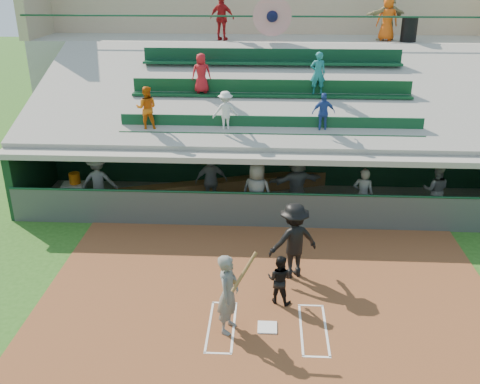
# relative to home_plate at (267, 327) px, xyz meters

# --- Properties ---
(ground) EXTENTS (100.00, 100.00, 0.00)m
(ground) POSITION_rel_home_plate_xyz_m (0.00, 0.00, -0.04)
(ground) COLOR #255317
(ground) RESTS_ON ground
(dirt_slab) EXTENTS (11.00, 9.00, 0.02)m
(dirt_slab) POSITION_rel_home_plate_xyz_m (0.00, 0.50, -0.03)
(dirt_slab) COLOR brown
(dirt_slab) RESTS_ON ground
(home_plate) EXTENTS (0.43, 0.43, 0.03)m
(home_plate) POSITION_rel_home_plate_xyz_m (0.00, 0.00, 0.00)
(home_plate) COLOR white
(home_plate) RESTS_ON dirt_slab
(batters_box_chalk) EXTENTS (2.65, 1.85, 0.01)m
(batters_box_chalk) POSITION_rel_home_plate_xyz_m (0.00, 0.00, -0.01)
(batters_box_chalk) COLOR white
(batters_box_chalk) RESTS_ON dirt_slab
(dugout_floor) EXTENTS (16.00, 3.50, 0.04)m
(dugout_floor) POSITION_rel_home_plate_xyz_m (0.00, 6.75, -0.02)
(dugout_floor) COLOR gray
(dugout_floor) RESTS_ON ground
(concourse_slab) EXTENTS (20.00, 3.00, 4.60)m
(concourse_slab) POSITION_rel_home_plate_xyz_m (0.00, 13.50, 2.26)
(concourse_slab) COLOR gray
(concourse_slab) RESTS_ON ground
(grandstand) EXTENTS (20.40, 10.40, 7.80)m
(grandstand) POSITION_rel_home_plate_xyz_m (-0.01, 10.51, 2.23)
(grandstand) COLOR #474B46
(grandstand) RESTS_ON ground
(batter_at_plate) EXTENTS (0.93, 0.81, 1.95)m
(batter_at_plate) POSITION_rel_home_plate_xyz_m (-0.85, -0.08, 0.92)
(batter_at_plate) COLOR #555752
(batter_at_plate) RESTS_ON dirt_slab
(catcher) EXTENTS (0.72, 0.64, 1.24)m
(catcher) POSITION_rel_home_plate_xyz_m (0.27, 1.03, 0.60)
(catcher) COLOR black
(catcher) RESTS_ON dirt_slab
(home_umpire) EXTENTS (1.49, 1.19, 2.02)m
(home_umpire) POSITION_rel_home_plate_xyz_m (0.63, 2.25, 0.99)
(home_umpire) COLOR black
(home_umpire) RESTS_ON dirt_slab
(dugout_bench) EXTENTS (16.02, 5.68, 0.50)m
(dugout_bench) POSITION_rel_home_plate_xyz_m (0.08, 7.99, 0.26)
(dugout_bench) COLOR brown
(dugout_bench) RESTS_ON dugout_floor
(white_table) EXTENTS (0.79, 0.64, 0.64)m
(white_table) POSITION_rel_home_plate_xyz_m (-6.58, 6.52, 0.32)
(white_table) COLOR silver
(white_table) RESTS_ON dugout_floor
(water_cooler) EXTENTS (0.37, 0.37, 0.37)m
(water_cooler) POSITION_rel_home_plate_xyz_m (-6.53, 6.57, 0.82)
(water_cooler) COLOR orange
(water_cooler) RESTS_ON white_table
(dugout_player_a) EXTENTS (1.26, 0.83, 1.83)m
(dugout_player_a) POSITION_rel_home_plate_xyz_m (-5.57, 6.13, 0.92)
(dugout_player_a) COLOR #61645F
(dugout_player_a) RESTS_ON dugout_floor
(dugout_player_b) EXTENTS (1.11, 0.63, 1.79)m
(dugout_player_b) POSITION_rel_home_plate_xyz_m (-1.90, 6.40, 0.90)
(dugout_player_b) COLOR #5C5F5A
(dugout_player_b) RESTS_ON dugout_floor
(dugout_player_c) EXTENTS (1.10, 0.88, 1.95)m
(dugout_player_c) POSITION_rel_home_plate_xyz_m (-0.38, 5.31, 0.98)
(dugout_player_c) COLOR #51544F
(dugout_player_c) RESTS_ON dugout_floor
(dugout_player_d) EXTENTS (1.86, 1.07, 1.91)m
(dugout_player_d) POSITION_rel_home_plate_xyz_m (0.88, 6.18, 0.96)
(dugout_player_d) COLOR #525550
(dugout_player_d) RESTS_ON dugout_floor
(dugout_player_e) EXTENTS (0.72, 0.57, 1.73)m
(dugout_player_e) POSITION_rel_home_plate_xyz_m (2.90, 5.56, 0.87)
(dugout_player_e) COLOR #52534F
(dugout_player_e) RESTS_ON dugout_floor
(dugout_player_f) EXTENTS (0.91, 0.78, 1.64)m
(dugout_player_f) POSITION_rel_home_plate_xyz_m (5.29, 6.20, 0.83)
(dugout_player_f) COLOR #5D5F5A
(dugout_player_f) RESTS_ON dugout_floor
(trash_bin) EXTENTS (0.62, 0.62, 0.93)m
(trash_bin) POSITION_rel_home_plate_xyz_m (5.45, 12.65, 5.03)
(trash_bin) COLOR black
(trash_bin) RESTS_ON concourse_slab
(concourse_staff_a) EXTENTS (1.11, 0.73, 1.75)m
(concourse_staff_a) POSITION_rel_home_plate_xyz_m (-2.01, 12.63, 5.44)
(concourse_staff_a) COLOR #A61215
(concourse_staff_a) RESTS_ON concourse_slab
(concourse_staff_b) EXTENTS (0.86, 0.59, 1.70)m
(concourse_staff_b) POSITION_rel_home_plate_xyz_m (4.61, 12.87, 5.41)
(concourse_staff_b) COLOR #E2500D
(concourse_staff_b) RESTS_ON concourse_slab
(concourse_staff_c) EXTENTS (1.83, 1.22, 1.89)m
(concourse_staff_c) POSITION_rel_home_plate_xyz_m (4.63, 13.00, 5.51)
(concourse_staff_c) COLOR tan
(concourse_staff_c) RESTS_ON concourse_slab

